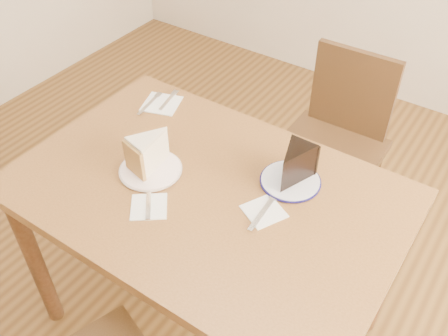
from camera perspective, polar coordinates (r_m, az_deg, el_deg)
ground at (r=2.14m, az=-1.56°, el=-16.89°), size 4.00×4.00×0.00m
table at (r=1.62m, az=-1.98°, el=-4.87°), size 1.20×0.80×0.75m
chair_far at (r=2.21m, az=12.41°, el=2.88°), size 0.43×0.43×0.85m
plate_cream at (r=1.62m, az=-8.38°, el=-0.20°), size 0.19×0.19×0.01m
plate_navy at (r=1.58m, az=7.59°, el=-1.48°), size 0.18×0.18×0.01m
carrot_cake at (r=1.60m, az=-8.20°, el=1.91°), size 0.12×0.15×0.11m
chocolate_cake at (r=1.54m, az=7.85°, el=0.04°), size 0.10×0.14×0.11m
napkin_cream at (r=1.51m, az=-8.58°, el=-4.39°), size 0.15×0.15×0.00m
napkin_navy at (r=1.48m, az=4.58°, el=-4.96°), size 0.15×0.15×0.00m
napkin_spare at (r=1.92m, az=-7.16°, el=7.31°), size 0.17×0.17×0.00m
fork_cream at (r=1.52m, az=-8.61°, el=-3.87°), size 0.10×0.12×0.00m
knife_navy at (r=1.48m, az=4.49°, el=-5.00°), size 0.03×0.17×0.00m
fork_spare at (r=1.93m, az=-6.37°, el=7.71°), size 0.04×0.14×0.00m
knife_spare at (r=1.92m, az=-8.53°, el=7.28°), size 0.04×0.16×0.00m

